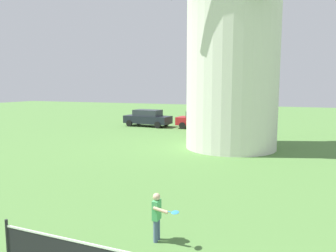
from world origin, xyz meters
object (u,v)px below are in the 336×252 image
(parked_car_black, at_px, (148,118))
(parked_car_red, at_px, (202,120))
(player_far, at_px, (158,214))
(windmill, at_px, (233,15))

(parked_car_black, xyz_separation_m, parked_car_red, (5.18, 0.26, 0.00))
(player_far, height_order, parked_car_black, parked_car_black)
(windmill, relative_size, parked_car_black, 3.42)
(windmill, height_order, parked_car_black, windmill)
(windmill, bearing_deg, parked_car_red, 117.67)
(windmill, distance_m, parked_car_black, 13.89)
(windmill, relative_size, player_far, 12.69)
(parked_car_red, bearing_deg, parked_car_black, -177.08)
(parked_car_black, relative_size, parked_car_red, 1.00)
(windmill, bearing_deg, parked_car_black, 140.88)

